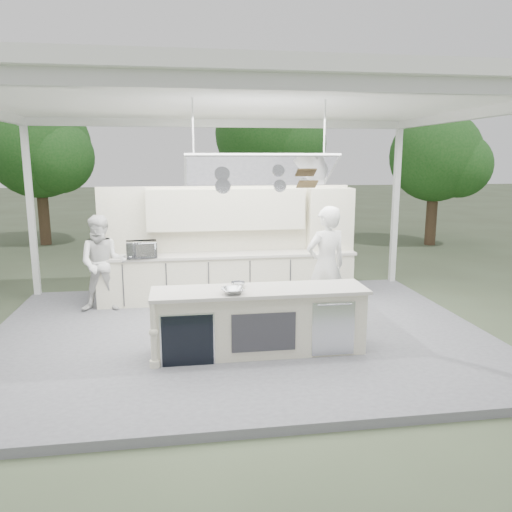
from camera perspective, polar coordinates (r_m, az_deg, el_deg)
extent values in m
plane|color=#47543A|center=(8.32, -1.94, -9.37)|extent=(90.00, 90.00, 0.00)
cube|color=slate|center=(8.30, -1.94, -8.98)|extent=(8.00, 6.00, 0.12)
cube|color=white|center=(11.72, 15.65, 5.52)|extent=(0.12, 0.12, 3.70)
cube|color=white|center=(11.12, -24.34, 4.66)|extent=(0.12, 0.12, 3.70)
cube|color=white|center=(7.84, -2.12, 17.46)|extent=(8.20, 6.20, 0.16)
cube|color=white|center=(4.98, 1.89, 19.26)|extent=(8.00, 0.12, 0.16)
cube|color=white|center=(10.71, -3.93, 14.89)|extent=(8.00, 0.12, 0.16)
cube|color=white|center=(9.13, 23.89, 14.64)|extent=(0.12, 6.00, 0.16)
cube|color=white|center=(6.93, 0.46, 9.77)|extent=(2.00, 0.71, 0.43)
cube|color=white|center=(6.93, 0.46, 9.77)|extent=(2.06, 0.76, 0.46)
cylinder|color=white|center=(6.86, -7.20, 13.64)|extent=(0.02, 0.02, 0.95)
cylinder|color=white|center=(7.13, 7.82, 13.52)|extent=(0.02, 0.02, 0.95)
cylinder|color=silver|center=(7.03, -3.81, 7.97)|extent=(0.22, 0.14, 0.21)
cylinder|color=silver|center=(7.09, 2.74, 8.01)|extent=(0.18, 0.12, 0.18)
cube|color=brown|center=(7.20, 5.87, 8.17)|extent=(0.28, 0.18, 0.12)
cube|color=#ECE5C8|center=(7.32, 0.43, -7.56)|extent=(3.00, 0.70, 0.90)
cube|color=beige|center=(7.18, 0.44, -3.97)|extent=(3.10, 0.78, 0.05)
cylinder|color=#ECE5C8|center=(6.92, -11.62, -8.84)|extent=(0.11, 0.11, 0.92)
cube|color=black|center=(6.93, -7.82, -9.54)|extent=(0.70, 0.04, 0.72)
cube|color=silver|center=(6.93, -7.82, -9.55)|extent=(0.74, 0.03, 0.72)
cube|color=#303035|center=(7.00, 0.89, -8.72)|extent=(0.90, 0.02, 0.55)
cube|color=silver|center=(7.22, 8.83, -8.22)|extent=(0.62, 0.02, 0.78)
cube|color=#ECE5C8|center=(9.97, -3.23, -2.49)|extent=(5.00, 0.65, 0.90)
cube|color=beige|center=(9.87, -3.26, 0.20)|extent=(5.08, 0.72, 0.05)
cube|color=#ECE5C8|center=(10.12, -3.43, 1.63)|extent=(5.00, 0.10, 2.25)
cube|color=#ECE5C8|center=(9.91, -3.41, 5.36)|extent=(3.10, 0.38, 0.80)
cube|color=#ECE5C8|center=(10.29, 8.39, 4.07)|extent=(0.90, 0.45, 1.30)
cube|color=brown|center=(10.29, 8.39, 4.07)|extent=(0.84, 0.40, 0.03)
cylinder|color=silver|center=(10.21, 8.00, 0.96)|extent=(0.20, 0.20, 0.12)
cylinder|color=black|center=(10.18, 8.02, 1.85)|extent=(0.17, 0.17, 0.20)
cylinder|color=black|center=(10.31, 9.86, 0.95)|extent=(0.16, 0.16, 0.10)
cone|color=black|center=(10.29, 9.89, 1.88)|extent=(0.14, 0.14, 0.24)
cylinder|color=#4C3626|center=(18.43, -23.09, 4.45)|extent=(0.36, 0.36, 2.10)
sphere|color=#2F5F23|center=(18.34, -23.63, 11.41)|extent=(3.40, 3.40, 3.40)
sphere|color=#2F5F23|center=(17.68, -21.81, 10.48)|extent=(2.38, 2.38, 2.38)
cylinder|color=#4C3626|center=(20.11, 1.16, 6.33)|extent=(0.36, 0.36, 2.45)
sphere|color=#2F5F23|center=(20.06, 1.19, 13.82)|extent=(4.00, 4.00, 4.00)
sphere|color=#2F5F23|center=(19.61, 3.86, 12.69)|extent=(2.80, 2.80, 2.80)
cylinder|color=#4C3626|center=(17.95, 19.41, 4.27)|extent=(0.36, 0.36, 1.92)
sphere|color=#2F5F23|center=(17.84, 19.83, 10.70)|extent=(3.00, 3.00, 3.00)
sphere|color=#2F5F23|center=(17.74, 22.19, 9.56)|extent=(2.10, 2.10, 2.10)
imported|color=white|center=(8.44, 8.00, -1.17)|extent=(0.84, 0.66, 2.03)
imported|color=silver|center=(9.58, -17.10, -0.82)|extent=(0.87, 0.68, 1.78)
imported|color=#B5B8BC|center=(9.63, -12.96, 0.74)|extent=(0.60, 0.44, 0.31)
imported|color=#B4B7BB|center=(6.92, -2.64, -4.00)|extent=(0.37, 0.37, 0.08)
imported|color=#B4B6BB|center=(7.31, -2.07, -3.23)|extent=(0.28, 0.28, 0.06)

